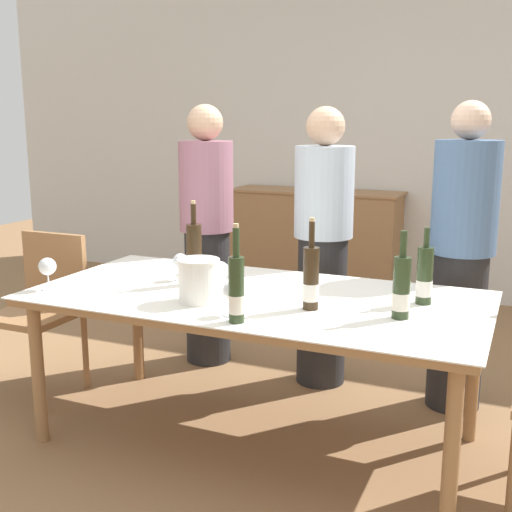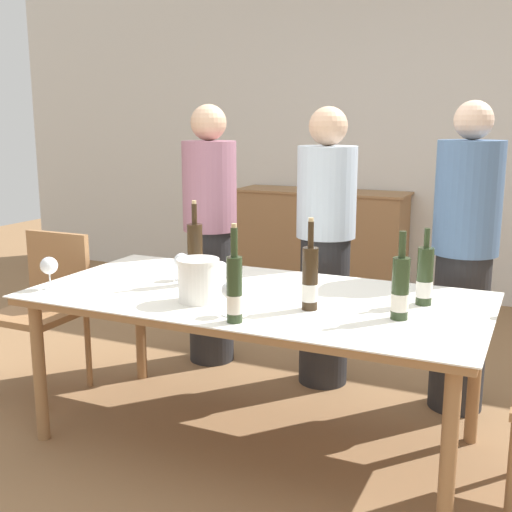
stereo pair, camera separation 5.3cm
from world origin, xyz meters
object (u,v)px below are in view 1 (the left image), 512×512
object	(u,v)px
ice_bucket	(199,279)
chair_left_end	(43,301)
wine_bottle_2	(311,279)
wine_glass_0	(180,262)
person_guest_left	(323,249)
dining_table	(256,307)
wine_bottle_3	(401,289)
sideboard_cabinet	(315,242)
person_guest_right	(461,260)
wine_glass_3	(220,271)
wine_glass_1	(232,292)
wine_bottle_1	(194,256)
person_host	(207,236)
wine_bottle_0	(425,277)
wine_glass_2	(47,267)
wine_bottle_4	(236,290)

from	to	relation	value
ice_bucket	chair_left_end	size ratio (longest dim) A/B	0.22
wine_bottle_2	wine_glass_0	bearing A→B (deg)	164.01
person_guest_left	dining_table	bearing A→B (deg)	-94.18
wine_bottle_2	wine_bottle_3	world-z (taller)	wine_bottle_2
person_guest_left	sideboard_cabinet	bearing A→B (deg)	109.54
dining_table	person_guest_right	bearing A→B (deg)	43.79
person_guest_left	wine_glass_3	bearing A→B (deg)	-103.86
wine_bottle_3	ice_bucket	bearing A→B (deg)	-172.46
wine_glass_1	chair_left_end	xyz separation A→B (m)	(-1.36, 0.41, -0.30)
wine_bottle_3	wine_glass_0	distance (m)	1.14
chair_left_end	person_guest_left	bearing A→B (deg)	27.77
wine_bottle_1	wine_bottle_3	size ratio (longest dim) A/B	1.14
wine_bottle_3	wine_glass_3	bearing A→B (deg)	177.41
wine_bottle_3	wine_glass_3	world-z (taller)	wine_bottle_3
wine_bottle_1	person_host	xyz separation A→B (m)	(-0.35, 0.80, -0.06)
wine_glass_3	wine_bottle_0	bearing A→B (deg)	13.58
ice_bucket	wine_glass_2	bearing A→B (deg)	-171.93
wine_glass_2	chair_left_end	bearing A→B (deg)	135.46
wine_bottle_3	wine_glass_1	size ratio (longest dim) A/B	2.50
sideboard_cabinet	person_guest_left	world-z (taller)	person_guest_left
wine_glass_3	person_host	distance (m)	1.06
ice_bucket	person_guest_left	xyz separation A→B (m)	(0.24, 1.02, -0.03)
sideboard_cabinet	person_guest_right	size ratio (longest dim) A/B	0.93
person_host	wine_bottle_3	bearing A→B (deg)	-34.57
wine_bottle_0	person_guest_right	size ratio (longest dim) A/B	0.21
wine_glass_0	person_guest_left	size ratio (longest dim) A/B	0.09
wine_bottle_4	wine_glass_3	bearing A→B (deg)	125.37
wine_bottle_0	person_guest_left	distance (m)	0.93
wine_glass_2	person_host	bearing A→B (deg)	79.20
dining_table	chair_left_end	xyz separation A→B (m)	(-1.33, 0.08, -0.15)
dining_table	wine_bottle_3	distance (m)	0.70
person_guest_right	person_guest_left	bearing A→B (deg)	177.61
ice_bucket	wine_bottle_0	world-z (taller)	wine_bottle_0
sideboard_cabinet	wine_glass_0	world-z (taller)	sideboard_cabinet
sideboard_cabinet	wine_bottle_1	xyz separation A→B (m)	(0.25, -2.61, 0.41)
sideboard_cabinet	wine_glass_1	xyz separation A→B (m)	(0.64, -3.00, 0.37)
wine_bottle_0	person_guest_left	bearing A→B (deg)	135.46
ice_bucket	wine_bottle_2	bearing A→B (deg)	10.43
person_guest_left	wine_bottle_3	bearing A→B (deg)	-55.82
wine_glass_2	chair_left_end	world-z (taller)	chair_left_end
wine_glass_0	chair_left_end	bearing A→B (deg)	-178.91
dining_table	person_guest_right	world-z (taller)	person_guest_right
wine_bottle_0	person_guest_right	bearing A→B (deg)	81.93
wine_bottle_3	person_host	distance (m)	1.67
wine_glass_2	person_host	distance (m)	1.19
ice_bucket	person_guest_right	xyz separation A→B (m)	(1.00, 0.99, -0.02)
ice_bucket	wine_bottle_4	world-z (taller)	wine_bottle_4
wine_bottle_3	person_host	bearing A→B (deg)	145.43
wine_bottle_3	person_guest_right	world-z (taller)	person_guest_right
wine_bottle_1	wine_glass_2	size ratio (longest dim) A/B	2.65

